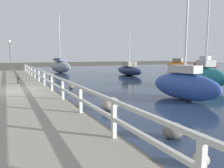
% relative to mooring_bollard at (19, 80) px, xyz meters
% --- Properties ---
extents(ground_plane, '(120.00, 120.00, 0.00)m').
position_rel_mooring_bollard_xyz_m(ground_plane, '(-0.52, -2.90, -0.53)').
color(ground_plane, '#4C473D').
extents(dock_walkway, '(4.12, 36.00, 0.25)m').
position_rel_mooring_bollard_xyz_m(dock_walkway, '(-0.52, -2.90, -0.40)').
color(dock_walkway, gray).
rests_on(dock_walkway, ground).
extents(railing, '(0.10, 32.50, 0.90)m').
position_rel_mooring_bollard_xyz_m(railing, '(1.44, -2.90, 0.34)').
color(railing, beige).
rests_on(railing, dock_walkway).
extents(boulder_mid_strip, '(0.37, 0.33, 0.28)m').
position_rel_mooring_bollard_xyz_m(boulder_mid_strip, '(3.06, -2.12, -0.39)').
color(boulder_mid_strip, '#666056').
rests_on(boulder_mid_strip, ground).
extents(boulder_water_edge, '(0.54, 0.48, 0.40)m').
position_rel_mooring_bollard_xyz_m(boulder_water_edge, '(3.24, 5.51, -0.33)').
color(boulder_water_edge, '#666056').
rests_on(boulder_water_edge, ground).
extents(boulder_upstream, '(0.36, 0.33, 0.27)m').
position_rel_mooring_bollard_xyz_m(boulder_upstream, '(2.58, -13.13, -0.39)').
color(boulder_upstream, gray).
rests_on(boulder_upstream, ground).
extents(boulder_near_dock, '(0.67, 0.60, 0.50)m').
position_rel_mooring_bollard_xyz_m(boulder_near_dock, '(2.98, -8.31, -0.28)').
color(boulder_near_dock, gray).
rests_on(boulder_near_dock, ground).
extents(boulder_far_strip, '(0.57, 0.51, 0.43)m').
position_rel_mooring_bollard_xyz_m(boulder_far_strip, '(3.09, -11.77, -0.31)').
color(boulder_far_strip, '#666056').
rests_on(boulder_far_strip, ground).
extents(boulder_downstream, '(0.57, 0.51, 0.43)m').
position_rel_mooring_bollard_xyz_m(boulder_downstream, '(2.80, -8.44, -0.31)').
color(boulder_downstream, gray).
rests_on(boulder_downstream, ground).
extents(mooring_bollard, '(0.17, 0.17, 0.55)m').
position_rel_mooring_bollard_xyz_m(mooring_bollard, '(0.00, 0.00, 0.00)').
color(mooring_bollard, '#333338').
rests_on(mooring_bollard, dock_walkway).
extents(dock_lamp, '(0.29, 0.29, 3.49)m').
position_rel_mooring_bollard_xyz_m(dock_lamp, '(-0.25, 9.13, 2.40)').
color(dock_lamp, '#514C47').
rests_on(dock_lamp, dock_walkway).
extents(sailboat_orange, '(2.45, 3.70, 7.56)m').
position_rel_mooring_bollard_xyz_m(sailboat_orange, '(24.88, 11.85, 0.21)').
color(sailboat_orange, orange).
rests_on(sailboat_orange, water_surface).
extents(sailboat_teal, '(2.01, 4.17, 7.48)m').
position_rel_mooring_bollard_xyz_m(sailboat_teal, '(11.50, -5.43, 0.25)').
color(sailboat_teal, '#1E707A').
rests_on(sailboat_teal, water_surface).
extents(sailboat_gray, '(2.61, 4.40, 7.12)m').
position_rel_mooring_bollard_xyz_m(sailboat_gray, '(5.48, 11.68, 0.29)').
color(sailboat_gray, gray).
rests_on(sailboat_gray, water_surface).
extents(sailboat_red, '(1.32, 4.17, 6.50)m').
position_rel_mooring_bollard_xyz_m(sailboat_red, '(25.93, 7.21, 0.35)').
color(sailboat_red, red).
rests_on(sailboat_red, water_surface).
extents(sailboat_blue, '(1.45, 3.92, 6.25)m').
position_rel_mooring_bollard_xyz_m(sailboat_blue, '(7.01, -8.10, 0.22)').
color(sailboat_blue, '#2D4C9E').
rests_on(sailboat_blue, water_surface).
extents(sailboat_navy, '(1.85, 5.32, 5.17)m').
position_rel_mooring_bollard_xyz_m(sailboat_navy, '(11.48, 4.78, 0.06)').
color(sailboat_navy, '#192347').
rests_on(sailboat_navy, water_surface).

